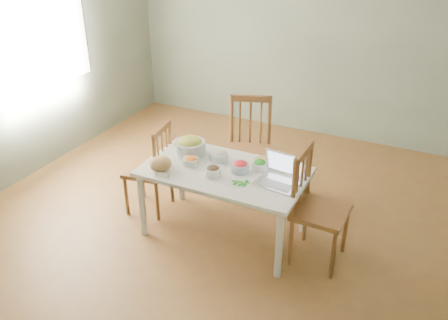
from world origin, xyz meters
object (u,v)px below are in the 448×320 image
at_px(chair_far, 248,150).
at_px(chair_right, 322,209).
at_px(bread_boule, 160,164).
at_px(chair_left, 148,168).
at_px(dining_table, 224,202).
at_px(laptop, 277,172).
at_px(bowl_squash, 190,145).

relative_size(chair_far, chair_right, 1.03).
bearing_deg(bread_boule, chair_left, 140.25).
relative_size(dining_table, chair_left, 1.55).
xyz_separation_m(bread_boule, laptop, (1.00, 0.22, 0.06)).
relative_size(bowl_squash, laptop, 0.83).
bearing_deg(chair_left, laptop, 78.24).
xyz_separation_m(chair_left, laptop, (1.37, -0.08, 0.33)).
bearing_deg(bowl_squash, dining_table, -19.30).
height_order(chair_right, bowl_squash, chair_right).
xyz_separation_m(chair_far, chair_left, (-0.78, -0.69, -0.06)).
distance_m(dining_table, bowl_squash, 0.62).
distance_m(chair_far, laptop, 1.01).
height_order(dining_table, chair_far, chair_far).
distance_m(chair_right, bowl_squash, 1.35).
bearing_deg(chair_right, bowl_squash, 86.28).
relative_size(chair_right, laptop, 2.90).
bearing_deg(laptop, chair_right, 14.09).
height_order(chair_left, laptop, chair_left).
distance_m(dining_table, chair_left, 0.87).
distance_m(chair_far, chair_right, 1.21).
bearing_deg(dining_table, bowl_squash, 160.70).
distance_m(chair_left, chair_right, 1.75).
bearing_deg(dining_table, chair_left, 176.40).
relative_size(dining_table, chair_right, 1.42).
height_order(dining_table, laptop, laptop).
bearing_deg(dining_table, bread_boule, -153.57).
distance_m(dining_table, bread_boule, 0.69).
height_order(chair_left, bread_boule, chair_left).
height_order(chair_right, laptop, chair_right).
xyz_separation_m(bowl_squash, laptop, (0.93, -0.18, 0.04)).
bearing_deg(chair_far, dining_table, -102.74).
xyz_separation_m(chair_far, bowl_squash, (-0.35, -0.59, 0.24)).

